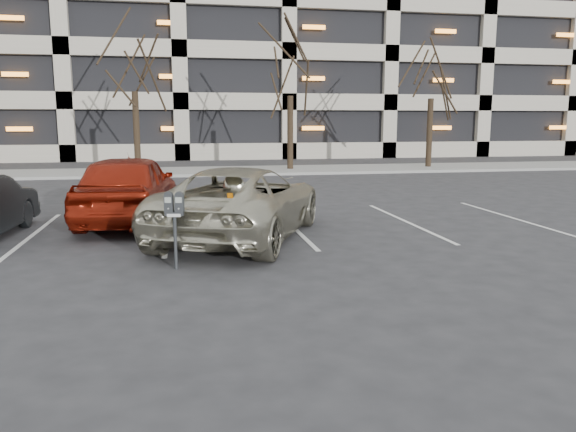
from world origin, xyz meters
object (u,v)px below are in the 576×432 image
Objects in this scene: parking_meter at (174,211)px; suv_silver at (241,202)px; tree_b at (132,40)px; car_red at (129,188)px; tree_c at (290,48)px; tree_d at (433,55)px.

suv_silver is at bearing 72.06° from parking_meter.
tree_b is 13.47m from car_red.
suv_silver is at bearing -104.69° from tree_c.
parking_meter is 0.26× the size of car_red.
tree_b reaches higher than car_red.
tree_b is at bearing 107.77° from parking_meter.
tree_b is at bearing -54.21° from suv_silver.
tree_b is at bearing -81.87° from car_red.
car_red is at bearing -136.84° from tree_d.
suv_silver is at bearing 142.26° from car_red.
tree_b reaches higher than suv_silver.
parking_meter is (-12.19, -17.06, -4.55)m from tree_d.
suv_silver is (-10.86, -14.73, -4.78)m from tree_d.
tree_b is 1.67× the size of car_red.
tree_d is at bearing -131.89° from car_red.
parking_meter is (-5.19, -17.06, -4.68)m from tree_c.
tree_d is at bearing -102.64° from suv_silver.
car_red is (-2.44, 2.25, 0.09)m from suv_silver.
tree_c is 1.02× the size of tree_d.
car_red is (-6.31, -12.48, -4.81)m from tree_c.
tree_d is (7.00, 0.00, -0.13)m from tree_c.
tree_c is 1.34× the size of suv_silver.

